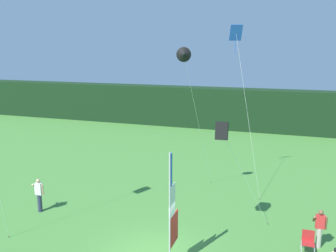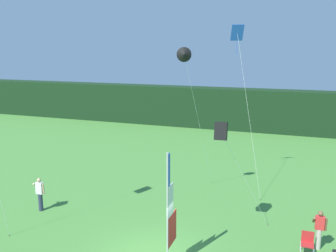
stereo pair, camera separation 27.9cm
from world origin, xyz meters
TOP-DOWN VIEW (x-y plane):
  - distant_treeline at (0.00, 24.50)m, footprint 80.00×2.40m
  - banner_flag at (0.92, -0.28)m, footprint 0.06×1.03m
  - person_near_banner at (6.22, 2.90)m, footprint 0.55×0.48m
  - person_far_left at (-6.81, 2.10)m, footprint 0.55×0.48m
  - folding_chair at (5.79, 2.39)m, footprint 0.51×0.51m
  - kite_black_delta_0 at (-0.17, 4.90)m, footprint 1.08×4.11m
  - kite_blue_diamond_2 at (1.79, 8.58)m, footprint 2.25×1.89m
  - kite_black_box_3 at (2.18, 2.42)m, footprint 2.27×2.20m

SIDE VIEW (x-z plane):
  - folding_chair at x=5.79m, z-range 0.07..0.96m
  - person_near_banner at x=6.22m, z-range 0.06..1.71m
  - person_far_left at x=-6.81m, z-range 0.06..1.79m
  - distant_treeline at x=0.00m, z-range 0.00..4.10m
  - banner_flag at x=0.92m, z-range -0.09..4.45m
  - kite_black_box_3 at x=2.18m, z-range 2.15..7.32m
  - kite_black_delta_0 at x=-0.17m, z-range 3.65..11.77m
  - kite_blue_diamond_2 at x=1.79m, z-range 3.75..13.05m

